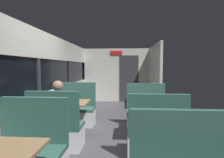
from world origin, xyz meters
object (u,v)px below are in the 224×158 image
at_px(dining_table_rear_aisle, 150,110).
at_px(seated_passenger, 58,119).
at_px(dining_table_mid_window, 68,106).
at_px(bench_rear_aisle_facing_end, 156,138).
at_px(bench_near_window_facing_entry, 29,157).
at_px(bench_rear_aisle_facing_entry, 146,115).
at_px(bench_mid_window_facing_end, 56,131).
at_px(bench_mid_window_facing_entry, 77,112).

distance_m(dining_table_rear_aisle, seated_passenger, 1.84).
relative_size(dining_table_mid_window, bench_rear_aisle_facing_end, 0.82).
bearing_deg(bench_near_window_facing_entry, bench_rear_aisle_facing_entry, 50.21).
xyz_separation_m(bench_near_window_facing_entry, bench_mid_window_facing_end, (0.00, 0.95, 0.00)).
bearing_deg(bench_near_window_facing_entry, dining_table_mid_window, 90.00).
relative_size(bench_near_window_facing_entry, seated_passenger, 0.87).
height_order(bench_mid_window_facing_entry, bench_rear_aisle_facing_entry, same).
distance_m(dining_table_mid_window, bench_rear_aisle_facing_entry, 1.88).
xyz_separation_m(bench_mid_window_facing_end, dining_table_rear_aisle, (1.79, 0.50, 0.31)).
bearing_deg(bench_rear_aisle_facing_entry, seated_passenger, -147.82).
bearing_deg(bench_mid_window_facing_entry, dining_table_mid_window, -90.00).
bearing_deg(seated_passenger, bench_near_window_facing_entry, -90.00).
bearing_deg(bench_mid_window_facing_entry, dining_table_rear_aisle, -26.68).
height_order(bench_near_window_facing_entry, bench_rear_aisle_facing_entry, same).
bearing_deg(dining_table_rear_aisle, bench_mid_window_facing_entry, 153.32).
relative_size(bench_near_window_facing_entry, bench_rear_aisle_facing_entry, 1.00).
height_order(bench_near_window_facing_entry, dining_table_mid_window, bench_near_window_facing_entry).
bearing_deg(bench_rear_aisle_facing_entry, dining_table_rear_aisle, -90.00).
xyz_separation_m(bench_near_window_facing_entry, seated_passenger, (0.00, 1.02, 0.21)).
xyz_separation_m(bench_rear_aisle_facing_end, seated_passenger, (-1.79, 0.27, 0.21)).
distance_m(bench_mid_window_facing_end, bench_rear_aisle_facing_entry, 2.15).
relative_size(bench_near_window_facing_entry, bench_rear_aisle_facing_end, 1.00).
xyz_separation_m(bench_near_window_facing_entry, bench_rear_aisle_facing_end, (1.79, 0.75, 0.00)).
bearing_deg(bench_rear_aisle_facing_end, bench_near_window_facing_entry, -157.25).
xyz_separation_m(bench_mid_window_facing_entry, seated_passenger, (0.00, -1.33, 0.21)).
height_order(dining_table_rear_aisle, seated_passenger, seated_passenger).
relative_size(dining_table_mid_window, seated_passenger, 0.71).
bearing_deg(bench_rear_aisle_facing_end, dining_table_mid_window, 153.32).
bearing_deg(bench_mid_window_facing_end, bench_rear_aisle_facing_end, -6.38).
bearing_deg(bench_near_window_facing_entry, bench_mid_window_facing_entry, 90.00).
bearing_deg(dining_table_mid_window, bench_rear_aisle_facing_end, -26.68).
xyz_separation_m(bench_near_window_facing_entry, dining_table_mid_window, (0.00, 1.65, 0.31)).
distance_m(bench_mid_window_facing_end, seated_passenger, 0.22).
height_order(bench_mid_window_facing_end, bench_rear_aisle_facing_end, same).
bearing_deg(dining_table_rear_aisle, dining_table_mid_window, 173.62).
xyz_separation_m(bench_near_window_facing_entry, bench_rear_aisle_facing_entry, (1.79, 2.15, 0.00)).
bearing_deg(seated_passenger, bench_mid_window_facing_entry, 90.00).
bearing_deg(dining_table_mid_window, seated_passenger, -90.00).
height_order(bench_rear_aisle_facing_end, bench_rear_aisle_facing_entry, same).
bearing_deg(bench_mid_window_facing_end, dining_table_mid_window, 90.00).
height_order(bench_near_window_facing_entry, seated_passenger, seated_passenger).
relative_size(bench_near_window_facing_entry, bench_mid_window_facing_entry, 1.00).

